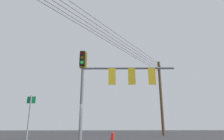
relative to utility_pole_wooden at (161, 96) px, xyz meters
The scene contains 5 objects.
signal_mast_assembly 14.34m from the utility_pole_wooden, 28.92° to the right, with size 0.97×5.88×5.80m.
utility_pole_wooden is the anchor object (origin of this frame).
route_sign_primary 18.57m from the utility_pole_wooden, 34.54° to the right, with size 0.11×0.40×2.67m.
fire_hydrant 12.27m from the utility_pole_wooden, 34.14° to the right, with size 0.23×0.30×0.81m.
overhead_wire_span 16.87m from the utility_pole_wooden, 33.97° to the right, with size 27.45×18.51×2.02m.
Camera 1 is at (11.22, 2.42, 1.43)m, focal length 30.72 mm.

